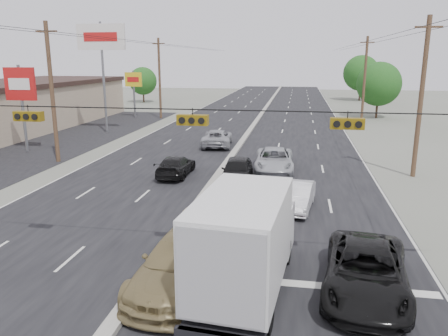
{
  "coord_description": "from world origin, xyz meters",
  "views": [
    {
      "loc": [
        4.96,
        -14.12,
        7.42
      ],
      "look_at": [
        1.46,
        6.47,
        2.2
      ],
      "focal_mm": 35.0,
      "sensor_mm": 36.0,
      "label": 1
    }
  ],
  "objects": [
    {
      "name": "ground",
      "position": [
        0.0,
        0.0,
        0.0
      ],
      "size": [
        200.0,
        200.0,
        0.0
      ],
      "primitive_type": "plane",
      "color": "#606356",
      "rests_on": "ground"
    },
    {
      "name": "pole_sign_far",
      "position": [
        -16.0,
        40.0,
        4.41
      ],
      "size": [
        2.2,
        0.25,
        6.0
      ],
      "color": "slate",
      "rests_on": "ground"
    },
    {
      "name": "utility_pole_left_b",
      "position": [
        -12.5,
        15.0,
        5.11
      ],
      "size": [
        1.6,
        0.3,
        10.0
      ],
      "color": "#422D1E",
      "rests_on": "ground"
    },
    {
      "name": "tan_sedan",
      "position": [
        1.4,
        -1.18,
        0.86
      ],
      "size": [
        3.04,
        6.17,
        1.72
      ],
      "primitive_type": "imported",
      "rotation": [
        0.0,
        0.0,
        -0.11
      ],
      "color": "olive",
      "rests_on": "ground"
    },
    {
      "name": "traffic_signals",
      "position": [
        1.4,
        0.0,
        5.49
      ],
      "size": [
        25.0,
        0.3,
        0.54
      ],
      "color": "black",
      "rests_on": "ground"
    },
    {
      "name": "oncoming_far",
      "position": [
        -1.91,
        22.83,
        0.73
      ],
      "size": [
        2.91,
        5.46,
        1.46
      ],
      "primitive_type": "imported",
      "rotation": [
        0.0,
        0.0,
        3.24
      ],
      "color": "#939499",
      "rests_on": "ground"
    },
    {
      "name": "box_truck",
      "position": [
        3.49,
        -1.25,
        1.79
      ],
      "size": [
        3.0,
        7.06,
        3.49
      ],
      "rotation": [
        0.0,
        0.0,
        -0.09
      ],
      "color": "black",
      "rests_on": "ground"
    },
    {
      "name": "tree_right_far",
      "position": [
        16.0,
        70.0,
        4.96
      ],
      "size": [
        6.4,
        6.4,
        8.16
      ],
      "color": "#382619",
      "rests_on": "ground"
    },
    {
      "name": "oncoming_near",
      "position": [
        -2.76,
        12.59,
        0.66
      ],
      "size": [
        1.87,
        4.53,
        1.31
      ],
      "primitive_type": "imported",
      "rotation": [
        0.0,
        0.0,
        3.15
      ],
      "color": "black",
      "rests_on": "ground"
    },
    {
      "name": "black_suv",
      "position": [
        7.33,
        -0.75,
        0.78
      ],
      "size": [
        3.28,
        5.89,
        1.56
      ],
      "primitive_type": "imported",
      "rotation": [
        0.0,
        0.0,
        -0.13
      ],
      "color": "black",
      "rests_on": "ground"
    },
    {
      "name": "red_sedan",
      "position": [
        1.99,
        4.3,
        0.66
      ],
      "size": [
        1.57,
        4.08,
        1.33
      ],
      "primitive_type": "imported",
      "rotation": [
        0.0,
        0.0,
        -0.04
      ],
      "color": "#AF0A1C",
      "rests_on": "ground"
    },
    {
      "name": "pole_sign_billboard",
      "position": [
        -14.5,
        28.0,
        8.87
      ],
      "size": [
        5.0,
        0.25,
        11.0
      ],
      "color": "slate",
      "rests_on": "ground"
    },
    {
      "name": "utility_pole_left_c",
      "position": [
        -12.5,
        40.0,
        5.11
      ],
      "size": [
        1.6,
        0.3,
        10.0
      ],
      "color": "#422D1E",
      "rests_on": "ground"
    },
    {
      "name": "utility_pole_right_c",
      "position": [
        12.5,
        40.0,
        5.11
      ],
      "size": [
        1.6,
        0.3,
        10.0
      ],
      "color": "#422D1E",
      "rests_on": "ground"
    },
    {
      "name": "utility_pole_right_b",
      "position": [
        12.5,
        15.0,
        5.11
      ],
      "size": [
        1.6,
        0.3,
        10.0
      ],
      "color": "#422D1E",
      "rests_on": "ground"
    },
    {
      "name": "road_surface",
      "position": [
        0.0,
        30.0,
        0.0
      ],
      "size": [
        20.0,
        160.0,
        0.02
      ],
      "primitive_type": "cube",
      "color": "black",
      "rests_on": "ground"
    },
    {
      "name": "queue_car_b",
      "position": [
        5.1,
        7.29,
        0.66
      ],
      "size": [
        1.94,
        4.18,
        1.33
      ],
      "primitive_type": "imported",
      "rotation": [
        0.0,
        0.0,
        -0.14
      ],
      "color": "silver",
      "rests_on": "ground"
    },
    {
      "name": "center_median",
      "position": [
        0.0,
        30.0,
        0.1
      ],
      "size": [
        0.5,
        160.0,
        0.2
      ],
      "primitive_type": "cube",
      "color": "gray",
      "rests_on": "ground"
    },
    {
      "name": "tree_left_far",
      "position": [
        -22.0,
        60.0,
        3.72
      ],
      "size": [
        4.8,
        4.8,
        6.12
      ],
      "color": "#382619",
      "rests_on": "ground"
    },
    {
      "name": "tree_right_mid",
      "position": [
        15.0,
        45.0,
        4.34
      ],
      "size": [
        5.6,
        5.6,
        7.14
      ],
      "color": "#382619",
      "rests_on": "ground"
    },
    {
      "name": "queue_car_c",
      "position": [
        3.5,
        14.82,
        0.76
      ],
      "size": [
        2.79,
        5.61,
        1.53
      ],
      "primitive_type": "imported",
      "rotation": [
        0.0,
        0.0,
        0.05
      ],
      "color": "#A8ABAF",
      "rests_on": "ground"
    },
    {
      "name": "parking_lot",
      "position": [
        -17.0,
        25.0,
        0.0
      ],
      "size": [
        10.0,
        42.0,
        0.02
      ],
      "primitive_type": "cube",
      "color": "black",
      "rests_on": "ground"
    },
    {
      "name": "pole_sign_mid",
      "position": [
        -17.0,
        18.0,
        5.11
      ],
      "size": [
        2.6,
        0.25,
        7.0
      ],
      "color": "slate",
      "rests_on": "ground"
    },
    {
      "name": "queue_car_a",
      "position": [
        1.4,
        11.66,
        0.77
      ],
      "size": [
        2.01,
        4.58,
        1.53
      ],
      "primitive_type": "imported",
      "rotation": [
        0.0,
        0.0,
        0.05
      ],
      "color": "black",
      "rests_on": "ground"
    }
  ]
}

